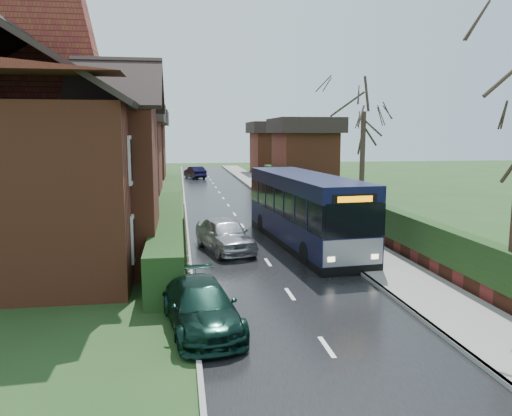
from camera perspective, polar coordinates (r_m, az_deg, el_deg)
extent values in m
plane|color=#28491F|center=(17.93, 2.50, -7.88)|extent=(140.00, 140.00, 0.00)
cube|color=black|center=(27.55, -1.56, -2.05)|extent=(6.00, 100.00, 0.02)
cube|color=slate|center=(28.37, 6.99, -1.68)|extent=(2.50, 100.00, 0.14)
cube|color=gray|center=(28.08, 4.63, -1.75)|extent=(0.12, 100.00, 0.14)
cube|color=gray|center=(27.33, -7.92, -2.13)|extent=(0.12, 100.00, 0.10)
cube|color=black|center=(22.29, -9.94, -2.64)|extent=(1.20, 16.00, 1.60)
cube|color=brown|center=(28.79, 9.97, -1.13)|extent=(0.30, 50.00, 0.60)
cube|color=black|center=(28.66, 10.01, 0.64)|extent=(0.60, 50.00, 1.20)
cube|color=brown|center=(22.67, -23.09, 2.62)|extent=(8.00, 14.00, 6.00)
cube|color=brown|center=(19.10, -15.08, 2.03)|extent=(2.50, 4.00, 6.00)
cube|color=brown|center=(26.60, -19.53, 17.00)|extent=(0.90, 1.40, 2.20)
cube|color=silver|center=(17.29, -13.80, -3.28)|extent=(0.08, 1.20, 1.60)
cube|color=black|center=(17.29, -13.70, -3.28)|extent=(0.03, 0.95, 1.35)
cube|color=silver|center=(16.96, -14.11, 5.35)|extent=(0.08, 1.20, 1.60)
cube|color=black|center=(16.96, -14.01, 5.35)|extent=(0.03, 0.95, 1.35)
cube|color=silver|center=(21.21, -12.88, -1.09)|extent=(0.08, 1.20, 1.60)
cube|color=black|center=(21.21, -12.80, -1.09)|extent=(0.03, 0.95, 1.35)
cube|color=silver|center=(20.95, -13.12, 5.94)|extent=(0.08, 1.20, 1.60)
cube|color=black|center=(20.94, -13.04, 5.94)|extent=(0.03, 0.95, 1.35)
cube|color=silver|center=(25.16, -12.25, 0.41)|extent=(0.08, 1.20, 1.60)
cube|color=black|center=(25.16, -12.18, 0.42)|extent=(0.03, 0.95, 1.35)
cube|color=silver|center=(24.93, -12.44, 6.34)|extent=(0.08, 1.20, 1.60)
cube|color=black|center=(24.93, -12.37, 6.34)|extent=(0.03, 0.95, 1.35)
cube|color=silver|center=(27.63, -11.95, 1.14)|extent=(0.08, 1.20, 1.60)
cube|color=black|center=(27.63, -11.88, 1.14)|extent=(0.03, 0.95, 1.35)
cube|color=silver|center=(27.43, -12.11, 6.53)|extent=(0.08, 1.20, 1.60)
cube|color=black|center=(27.43, -12.05, 6.53)|extent=(0.03, 0.95, 1.35)
cube|color=black|center=(22.92, 5.49, -2.02)|extent=(3.35, 10.75, 1.10)
cube|color=black|center=(22.74, 5.53, 0.76)|extent=(3.37, 10.75, 1.15)
cube|color=black|center=(22.64, 5.56, 3.01)|extent=(3.35, 10.75, 0.63)
cube|color=black|center=(23.06, 5.47, -3.77)|extent=(3.35, 10.75, 0.34)
cube|color=gray|center=(18.18, 10.99, -4.99)|extent=(2.31, 0.33, 0.96)
cube|color=black|center=(17.92, 11.13, -1.42)|extent=(2.16, 0.27, 1.25)
cube|color=black|center=(17.81, 11.21, 1.02)|extent=(1.68, 0.23, 0.34)
cube|color=#FF8C00|center=(17.77, 11.26, 1.00)|extent=(1.32, 0.16, 0.21)
cube|color=black|center=(18.33, 10.95, -6.98)|extent=(2.36, 0.35, 0.29)
cube|color=#FFF2CC|center=(17.84, 8.59, -5.82)|extent=(0.27, 0.07, 0.17)
cube|color=#FFF2CC|center=(18.53, 13.42, -5.42)|extent=(0.27, 0.07, 0.17)
cylinder|color=black|center=(19.53, 5.76, -5.15)|extent=(0.35, 0.94, 0.92)
cylinder|color=black|center=(20.35, 11.55, -4.72)|extent=(0.35, 0.94, 0.92)
cylinder|color=black|center=(25.87, 0.72, -1.73)|extent=(0.35, 0.94, 0.92)
cylinder|color=black|center=(26.49, 5.27, -1.52)|extent=(0.35, 0.94, 0.92)
imported|color=#B7B7BC|center=(21.68, -3.61, -3.02)|extent=(2.70, 4.58, 1.46)
imported|color=black|center=(13.30, -6.29, -11.09)|extent=(2.29, 4.40, 1.22)
imported|color=black|center=(57.24, -7.00, 4.07)|extent=(2.57, 4.38, 1.36)
cylinder|color=slate|center=(24.33, 9.02, -0.53)|extent=(0.07, 0.07, 2.56)
cube|color=silver|center=(24.18, 9.08, 2.03)|extent=(0.08, 0.39, 0.29)
cube|color=silver|center=(24.22, 9.06, 1.17)|extent=(0.07, 0.35, 0.26)
cylinder|color=#33251E|center=(34.95, 12.05, 5.39)|extent=(0.35, 0.35, 6.53)
cylinder|color=#3A2F22|center=(35.69, -21.02, 4.93)|extent=(0.29, 0.29, 6.36)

